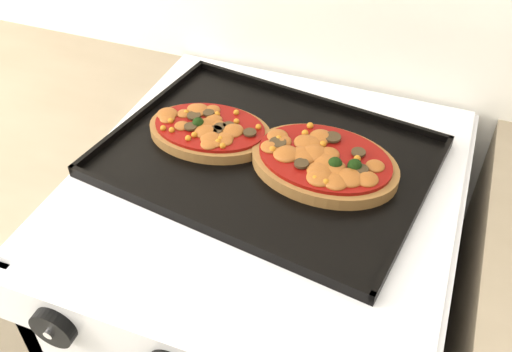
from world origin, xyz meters
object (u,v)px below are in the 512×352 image
at_px(baking_tray, 267,156).
at_px(stove, 265,336).
at_px(pizza_left, 210,130).
at_px(pizza_right, 324,161).

bearing_deg(baking_tray, stove, -58.55).
bearing_deg(baking_tray, pizza_left, -179.74).
xyz_separation_m(baking_tray, pizza_right, (0.09, 0.00, 0.02)).
relative_size(pizza_left, pizza_right, 0.89).
height_order(stove, pizza_left, pizza_left).
relative_size(stove, pizza_right, 3.87).
height_order(pizza_left, pizza_right, pizza_right).
height_order(baking_tray, pizza_left, pizza_left).
height_order(baking_tray, pizza_right, pizza_right).
relative_size(baking_tray, pizza_left, 2.40).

